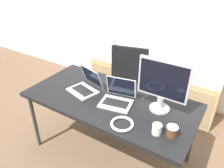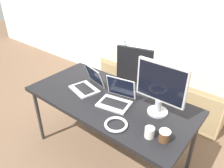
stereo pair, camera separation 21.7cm
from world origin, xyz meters
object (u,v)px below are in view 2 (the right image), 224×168
(laptop_left, at_px, (88,84))
(coffee_cup_brown, at_px, (164,136))
(laptop_right, at_px, (116,98))
(cabinet_right, at_px, (205,104))
(monitor, at_px, (161,88))
(cable_coil, at_px, (116,124))
(coffee_cup_white, at_px, (150,132))
(water_bottle, at_px, (125,50))
(cabinet_left, at_px, (124,74))
(office_chair, at_px, (137,91))

(laptop_left, bearing_deg, coffee_cup_brown, -10.71)
(laptop_left, relative_size, laptop_right, 1.07)
(cabinet_right, bearing_deg, coffee_cup_brown, -87.58)
(laptop_left, height_order, monitor, monitor)
(laptop_left, xyz_separation_m, cable_coil, (0.62, -0.29, -0.04))
(monitor, distance_m, cable_coil, 0.50)
(coffee_cup_white, bearing_deg, water_bottle, 131.78)
(cabinet_left, relative_size, coffee_cup_white, 7.07)
(water_bottle, bearing_deg, office_chair, -38.85)
(cabinet_right, relative_size, laptop_right, 1.86)
(monitor, distance_m, coffee_cup_white, 0.40)
(office_chair, distance_m, cabinet_left, 0.72)
(cabinet_right, relative_size, laptop_left, 1.75)
(cabinet_left, height_order, monitor, monitor)
(coffee_cup_white, bearing_deg, laptop_left, 165.89)
(cabinet_left, xyz_separation_m, coffee_cup_brown, (1.40, -1.41, 0.50))
(water_bottle, bearing_deg, laptop_left, -72.36)
(laptop_right, xyz_separation_m, coffee_cup_white, (0.50, -0.21, -0.01))
(coffee_cup_white, xyz_separation_m, cable_coil, (-0.29, -0.06, -0.03))
(cabinet_right, relative_size, cable_coil, 3.15)
(laptop_left, distance_m, cable_coil, 0.68)
(laptop_right, height_order, coffee_cup_white, laptop_right)
(water_bottle, bearing_deg, cabinet_left, -90.00)
(cabinet_left, bearing_deg, coffee_cup_brown, -45.10)
(cabinet_right, xyz_separation_m, laptop_left, (-0.96, -1.21, 0.50))
(office_chair, xyz_separation_m, laptop_left, (-0.17, -0.77, 0.39))
(laptop_right, relative_size, cable_coil, 1.69)
(office_chair, height_order, monitor, monitor)
(monitor, bearing_deg, cabinet_left, 136.67)
(water_bottle, bearing_deg, monitor, -43.39)
(cabinet_right, bearing_deg, laptop_left, -128.18)
(cabinet_right, height_order, laptop_right, laptop_right)
(cabinet_left, bearing_deg, laptop_right, -57.14)
(office_chair, relative_size, coffee_cup_white, 12.32)
(office_chair, relative_size, water_bottle, 4.35)
(cable_coil, bearing_deg, cabinet_left, 123.71)
(coffee_cup_white, bearing_deg, laptop_right, 156.84)
(cabinet_left, relative_size, water_bottle, 2.50)
(coffee_cup_white, bearing_deg, office_chair, 126.41)
(cabinet_left, xyz_separation_m, coffee_cup_white, (1.29, -1.44, 0.49))
(laptop_left, height_order, laptop_right, laptop_right)
(water_bottle, relative_size, coffee_cup_white, 2.83)
(monitor, relative_size, coffee_cup_brown, 5.24)
(coffee_cup_brown, bearing_deg, laptop_right, 163.76)
(cabinet_right, height_order, monitor, monitor)
(office_chair, relative_size, cable_coil, 5.49)
(office_chair, bearing_deg, cable_coil, -67.06)
(cabinet_right, bearing_deg, coffee_cup_white, -92.07)
(water_bottle, relative_size, cable_coil, 1.26)
(laptop_left, bearing_deg, monitor, 6.61)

